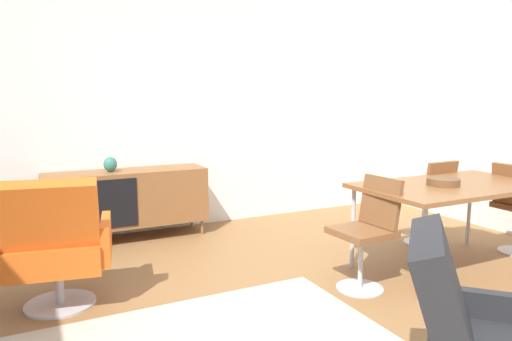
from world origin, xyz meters
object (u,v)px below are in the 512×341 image
Objects in this scene: wooden_bowl_on_table at (443,182)px; dining_table at (453,189)px; dining_chair_near_window at (368,228)px; dining_chair_back_right at (430,199)px; vase_cobalt at (110,164)px; lounge_chair_red at (55,244)px; sideboard at (127,198)px.

dining_table is at bearing 6.53° from wooden_bowl_on_table.
dining_chair_back_right is (1.24, 0.56, 0.00)m from dining_chair_near_window.
dining_chair_near_window is at bearing 178.60° from wooden_bowl_on_table.
lounge_chair_red is at bearing -113.48° from vase_cobalt.
vase_cobalt is at bearing 151.14° from dining_chair_back_right.
dining_table is 1.69× the size of lounge_chair_red.
dining_chair_back_right is at bearing -28.86° from vase_cobalt.
vase_cobalt is 3.18m from dining_chair_back_right.
dining_table is at bearing -40.77° from vase_cobalt.
lounge_chair_red reaches higher than vase_cobalt.
dining_table is 1.87× the size of dining_chair_near_window.
sideboard is 3.03m from dining_chair_back_right.
lounge_chair_red is at bearing 167.61° from dining_table.
wooden_bowl_on_table is 0.81m from dining_chair_back_right.
wooden_bowl_on_table is 0.30× the size of dining_chair_near_window.
wooden_bowl_on_table is at bearing -44.53° from sideboard.
vase_cobalt is 2.60m from dining_chair_near_window.
dining_chair_back_right is (2.62, -1.52, 0.03)m from sideboard.
dining_chair_near_window is 1.00× the size of dining_chair_back_right.
vase_cobalt is (-0.15, 0.00, 0.36)m from sideboard.
dining_chair_near_window is (-0.76, 0.02, -0.30)m from wooden_bowl_on_table.
dining_chair_back_right reaches higher than dining_table.
sideboard is 10.58× the size of vase_cobalt.
lounge_chair_red reaches higher than dining_chair_near_window.
lounge_chair_red is at bearing 178.18° from dining_chair_back_right.
sideboard is 3.01m from wooden_bowl_on_table.
dining_chair_back_right is at bearing 49.81° from wooden_bowl_on_table.
wooden_bowl_on_table is (-0.13, -0.02, 0.07)m from dining_table.
dining_chair_back_right is at bearing 24.14° from dining_chair_near_window.
dining_table is 0.70m from dining_chair_back_right.
wooden_bowl_on_table is 3.00m from lounge_chair_red.
vase_cobalt reaches higher than sideboard.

